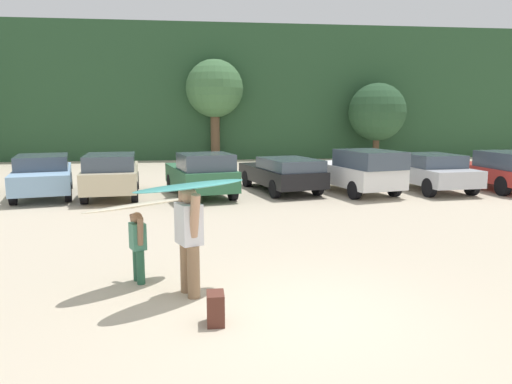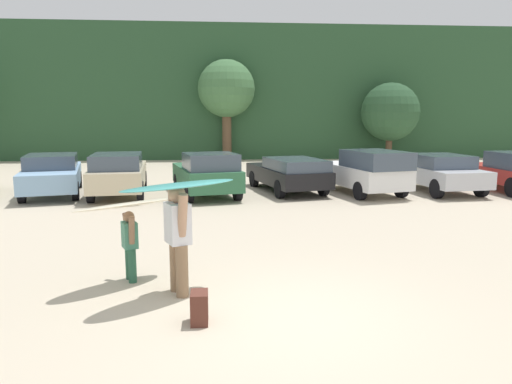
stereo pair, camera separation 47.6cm
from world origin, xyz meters
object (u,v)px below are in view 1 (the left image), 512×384
parked_car_white (359,170)px  surfboard_teal (192,186)px  parked_car_sky_blue (43,175)px  person_child (138,243)px  surfboard_cream (137,205)px  backpack_dropped (216,308)px  parked_car_red (503,169)px  parked_car_silver (431,171)px  person_adult (189,234)px  parked_car_forest_green (201,174)px  parked_car_black (283,173)px  parked_car_champagne (112,174)px

parked_car_white → surfboard_teal: surfboard_teal is taller
parked_car_sky_blue → person_child: parked_car_sky_blue is taller
surfboard_cream → backpack_dropped: surfboard_cream is taller
person_child → parked_car_red: bearing=-168.2°
parked_car_silver → person_adult: (-9.00, -9.82, 0.24)m
parked_car_sky_blue → parked_car_forest_green: parked_car_forest_green is taller
parked_car_white → parked_car_black: bearing=60.9°
parked_car_champagne → parked_car_white: parked_car_white is taller
parked_car_black → person_adult: person_adult is taller
parked_car_sky_blue → parked_car_white: size_ratio=1.12×
parked_car_sky_blue → person_child: size_ratio=4.05×
parked_car_champagne → person_adult: person_adult is taller
parked_car_white → person_adult: size_ratio=2.52×
parked_car_forest_green → person_adult: (-0.27, -9.50, 0.19)m
parked_car_white → parked_car_forest_green: bearing=77.2°
parked_car_white → backpack_dropped: bearing=138.8°
person_child → surfboard_teal: 1.64m
parked_car_sky_blue → parked_car_black: parked_car_sky_blue is taller
parked_car_white → parked_car_silver: size_ratio=1.07×
parked_car_sky_blue → person_adult: 11.67m
parked_car_champagne → parked_car_red: bearing=-97.6°
parked_car_silver → parked_car_red: (2.82, -0.22, 0.05)m
parked_car_red → person_adult: bearing=125.8°
parked_car_champagne → parked_car_silver: parked_car_champagne is taller
parked_car_black → backpack_dropped: (-2.97, -11.47, -0.50)m
person_adult → parked_car_red: bearing=-164.1°
person_child → surfboard_teal: surfboard_teal is taller
parked_car_champagne → parked_car_white: size_ratio=1.07×
parked_car_sky_blue → backpack_dropped: (5.72, -11.53, -0.55)m
parked_car_silver → surfboard_teal: (-8.93, -9.90, 1.03)m
parked_car_red → person_child: parked_car_red is taller
parked_car_forest_green → parked_car_black: bearing=-88.1°
parked_car_silver → surfboard_cream: size_ratio=2.20×
parked_car_white → parked_car_red: bearing=-102.5°
parked_car_champagne → backpack_dropped: size_ratio=10.58×
surfboard_teal → surfboard_cream: bearing=-72.5°
parked_car_sky_blue → parked_car_champagne: bearing=-113.1°
parked_car_champagne → parked_car_forest_green: (3.17, -0.45, -0.01)m
parked_car_forest_green → surfboard_cream: 9.03m
person_adult → backpack_dropped: bearing=84.2°
parked_car_sky_blue → surfboard_cream: size_ratio=2.66×
person_child → parked_car_sky_blue: bearing=-88.4°
parked_car_black → parked_car_red: size_ratio=1.12×
parked_car_sky_blue → backpack_dropped: size_ratio=11.14×
parked_car_forest_green → parked_car_red: bearing=-102.4°
parked_car_sky_blue → parked_car_black: size_ratio=1.05×
parked_car_sky_blue → parked_car_red: parked_car_red is taller
parked_car_champagne → surfboard_teal: 10.50m
parked_car_red → person_child: 15.52m
parked_car_black → parked_car_sky_blue: bearing=76.2°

